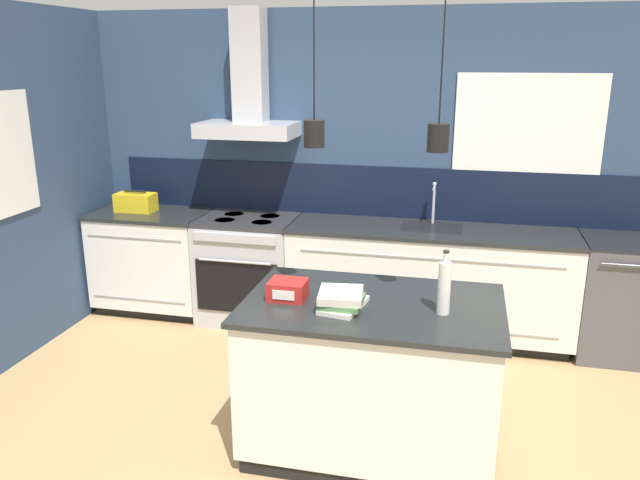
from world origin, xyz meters
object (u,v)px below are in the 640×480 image
at_px(oven_range, 249,269).
at_px(dishwasher, 619,298).
at_px(red_supply_box, 288,290).
at_px(bottle_on_island, 444,287).
at_px(book_stack, 342,300).
at_px(yellow_toolbox, 136,202).

xyz_separation_m(oven_range, dishwasher, (2.97, 0.00, 0.00)).
xyz_separation_m(oven_range, red_supply_box, (0.84, -1.68, 0.51)).
height_order(oven_range, bottle_on_island, bottle_on_island).
bearing_deg(bottle_on_island, red_supply_box, 178.90).
height_order(dishwasher, bottle_on_island, bottle_on_island).
height_order(book_stack, red_supply_box, red_supply_box).
distance_m(oven_range, dishwasher, 2.97).
height_order(oven_range, red_supply_box, red_supply_box).
bearing_deg(dishwasher, oven_range, -179.92).
height_order(dishwasher, red_supply_box, red_supply_box).
xyz_separation_m(dishwasher, bottle_on_island, (-1.27, -1.70, 0.60)).
relative_size(oven_range, dishwasher, 1.00).
xyz_separation_m(dishwasher, red_supply_box, (-2.13, -1.69, 0.51)).
bearing_deg(oven_range, bottle_on_island, -45.02).
bearing_deg(yellow_toolbox, oven_range, -0.24).
height_order(bottle_on_island, yellow_toolbox, bottle_on_island).
relative_size(book_stack, yellow_toolbox, 1.02).
bearing_deg(red_supply_box, dishwasher, 38.36).
relative_size(red_supply_box, yellow_toolbox, 0.61).
relative_size(dishwasher, book_stack, 2.62).
bearing_deg(yellow_toolbox, red_supply_box, -42.02).
distance_m(dishwasher, red_supply_box, 2.76).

